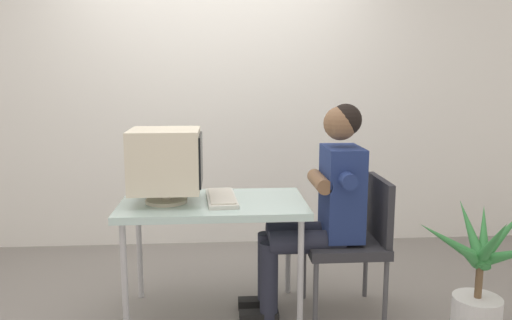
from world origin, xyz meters
TOP-DOWN VIEW (x-y plane):
  - ground_plane at (0.00, 0.00)m, footprint 12.00×12.00m
  - wall_back at (0.30, 1.40)m, footprint 8.00×0.10m
  - desk at (0.00, 0.00)m, footprint 1.12×0.65m
  - crt_monitor at (-0.28, -0.01)m, footprint 0.42×0.38m
  - keyboard at (0.05, 0.02)m, footprint 0.20×0.47m
  - office_chair at (0.87, -0.04)m, footprint 0.48×0.48m
  - person_seated at (0.66, -0.04)m, footprint 0.74×0.54m
  - potted_plant at (1.48, -0.43)m, footprint 0.62×0.57m

SIDE VIEW (x-z plane):
  - ground_plane at x=0.00m, z-range 0.00..0.00m
  - potted_plant at x=1.48m, z-range -0.04..0.75m
  - office_chair at x=0.87m, z-range 0.07..0.93m
  - desk at x=0.00m, z-range 0.30..1.03m
  - person_seated at x=0.66m, z-range 0.06..1.37m
  - keyboard at x=0.05m, z-range 0.73..0.76m
  - crt_monitor at x=-0.28m, z-range 0.76..1.20m
  - wall_back at x=0.30m, z-range 0.00..3.00m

